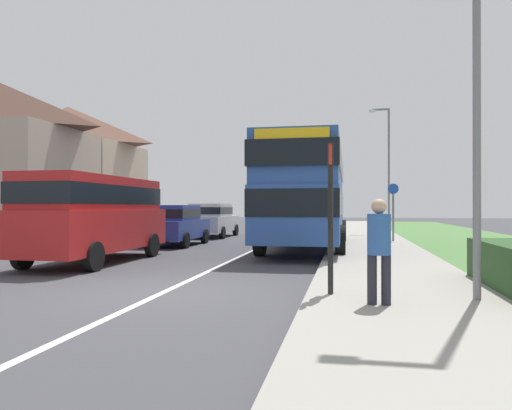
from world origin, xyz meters
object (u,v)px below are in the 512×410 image
Objects in this scene: parked_van_red at (95,212)px; double_decker_bus at (307,191)px; pedestrian_walking_away at (380,219)px; parked_car_silver at (212,219)px; street_lamp_mid at (387,162)px; bus_stop_sign at (331,207)px; street_lamp_near at (470,21)px; pedestrian_at_stop at (379,246)px; cycle_route_sign at (393,210)px; parked_car_blue at (174,223)px.

double_decker_bus is at bearing 43.94° from parked_van_red.
parked_car_silver is at bearing 177.04° from pedestrian_walking_away.
parked_car_silver is 0.64× the size of street_lamp_mid.
street_lamp_mid reaches higher than parked_van_red.
double_decker_bus is at bearing 97.10° from bus_stop_sign.
parked_car_silver is (-5.35, 6.04, -1.21)m from double_decker_bus.
parked_van_red is at bearing -90.52° from parked_car_silver.
street_lamp_near reaches higher than street_lamp_mid.
double_decker_bus is at bearing -117.60° from pedestrian_walking_away.
pedestrian_at_stop is at bearing -93.71° from pedestrian_walking_away.
double_decker_bus is 1.27× the size of street_lamp_near.
street_lamp_mid is at bearing 58.99° from parked_van_red.
cycle_route_sign is 0.36× the size of street_lamp_mid.
parked_van_red is 8.89m from pedestrian_at_stop.
double_decker_bus reaches higher than bus_stop_sign.
cycle_route_sign is at bearing -92.24° from street_lamp_mid.
double_decker_bus is 4.73m from cycle_route_sign.
pedestrian_walking_away is 0.66× the size of cycle_route_sign.
double_decker_bus is 3.91× the size of cycle_route_sign.
parked_van_red is at bearing -91.10° from parked_car_blue.
street_lamp_near reaches higher than pedestrian_walking_away.
parked_car_silver is at bearing 114.05° from pedestrian_at_stop.
street_lamp_near is (8.67, -10.14, 3.55)m from parked_car_blue.
street_lamp_mid reaches higher than pedestrian_walking_away.
pedestrian_at_stop and pedestrian_walking_away have the same top height.
double_decker_bus is 10.47m from pedestrian_at_stop.
parked_van_red reaches higher than pedestrian_at_stop.
bus_stop_sign is 0.37× the size of street_lamp_mid.
parked_van_red is at bearing -121.01° from street_lamp_mid.
cycle_route_sign is (0.41, -2.35, 0.45)m from pedestrian_walking_away.
double_decker_bus is 10.61m from street_lamp_mid.
cycle_route_sign is (8.79, 8.52, 0.03)m from parked_van_red.
bus_stop_sign is at bearing 179.23° from street_lamp_near.
pedestrian_at_stop is at bearing -65.95° from parked_car_silver.
bus_stop_sign reaches higher than cycle_route_sign.
parked_van_red is 1.40× the size of parked_car_blue.
double_decker_bus is at bearing 109.25° from street_lamp_near.
parked_van_red is 3.33× the size of pedestrian_at_stop.
bus_stop_sign is at bearing -67.20° from parked_car_silver.
cycle_route_sign is at bearing 89.93° from street_lamp_near.
street_lamp_mid reaches higher than parked_car_silver.
parked_van_red is 17.76m from street_lamp_mid.
street_lamp_mid is at bearing 69.84° from double_decker_bus.
pedestrian_at_stop is 0.66× the size of cycle_route_sign.
pedestrian_walking_away is at bearing 83.38° from bus_stop_sign.
cycle_route_sign is at bearing -17.71° from parked_car_silver.
parked_car_silver is 2.67× the size of pedestrian_walking_away.
double_decker_bus is 5.89× the size of pedestrian_walking_away.
street_lamp_near is at bearing 26.25° from pedestrian_at_stop.
parked_car_silver is (-0.01, 5.43, 0.04)m from parked_car_blue.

